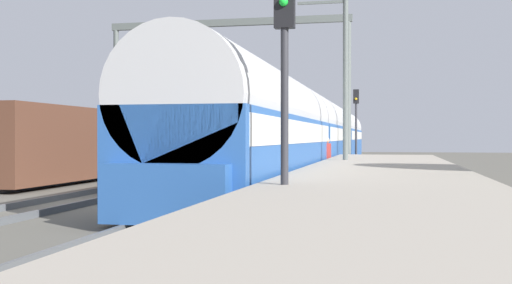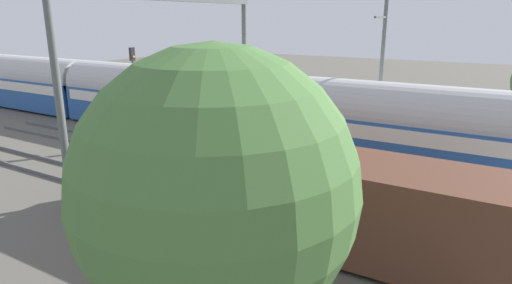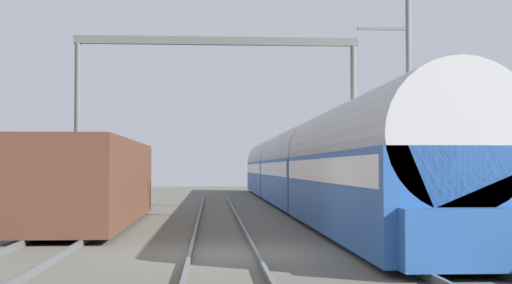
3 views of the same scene
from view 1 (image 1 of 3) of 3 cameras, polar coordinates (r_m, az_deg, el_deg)
name	(u,v)px [view 1 (image 1 of 3)]	position (r m, az deg, el deg)	size (l,w,h in m)	color
ground	(71,203)	(17.30, -16.43, -5.37)	(120.00, 120.00, 0.00)	#58554C
track_west	(71,200)	(17.29, -16.43, -5.10)	(1.52, 60.00, 0.16)	#565A5C
track_east	(226,204)	(15.74, -2.77, -5.63)	(1.52, 60.00, 0.16)	#565A5C
platform	(382,185)	(17.18, 11.42, -3.89)	(4.40, 28.00, 0.90)	#A39989
passenger_train	(317,133)	(35.58, 5.57, 0.80)	(2.93, 49.20, 3.82)	#28569E
freight_car	(77,144)	(26.49, -15.92, -0.17)	(2.80, 13.00, 2.70)	#563323
person_crossing	(327,154)	(26.40, 6.45, -1.12)	(0.39, 0.46, 1.73)	black
railway_signal_near	(285,69)	(11.21, 2.61, 6.66)	(0.36, 0.30, 4.58)	#2D2D33
railway_signal_far	(356,116)	(40.59, 9.08, 2.32)	(0.36, 0.30, 4.81)	#2D2D33
catenary_gantry	(228,62)	(32.75, -2.60, 7.29)	(12.81, 0.28, 7.86)	#59605D
catenary_pole_east_mid	(344,73)	(23.70, 8.03, 6.26)	(1.90, 0.20, 8.00)	#59605D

